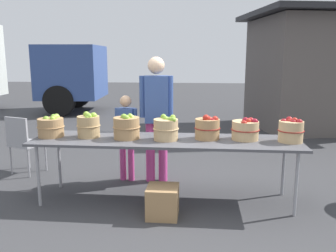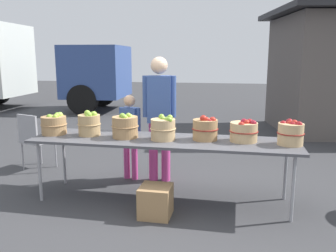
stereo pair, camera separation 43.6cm
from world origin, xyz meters
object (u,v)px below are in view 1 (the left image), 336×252
object	(u,v)px
apple_basket_red_2	(291,130)
produce_crate	(163,202)
apple_basket_green_1	(89,125)
child_customer	(126,131)
apple_basket_red_0	(208,128)
apple_basket_green_3	(166,129)
market_table	(166,142)
vendor_adult	(156,110)
apple_basket_red_1	(245,129)
apple_basket_green_2	(127,127)
apple_basket_green_0	(51,127)
folding_chair	(23,140)

from	to	relation	value
apple_basket_red_2	produce_crate	world-z (taller)	apple_basket_red_2
apple_basket_green_1	produce_crate	bearing A→B (deg)	-26.78
child_customer	produce_crate	xyz separation A→B (m)	(0.62, -1.10, -0.53)
apple_basket_red_0	child_customer	distance (m)	1.25
apple_basket_green_3	apple_basket_red_0	bearing A→B (deg)	10.72
market_table	vendor_adult	size ratio (longest dim) A/B	1.83
apple_basket_red_1	apple_basket_green_1	bearing A→B (deg)	-178.66
apple_basket_green_3	child_customer	bearing A→B (deg)	132.13
apple_basket_green_1	apple_basket_red_1	xyz separation A→B (m)	(1.84, 0.04, -0.02)
apple_basket_green_1	apple_basket_green_3	distance (m)	0.93
apple_basket_red_1	apple_basket_red_2	world-z (taller)	apple_basket_red_2
apple_basket_green_2	child_customer	xyz separation A→B (m)	(-0.15, 0.66, -0.19)
apple_basket_red_1	produce_crate	world-z (taller)	apple_basket_red_1
apple_basket_green_2	vendor_adult	distance (m)	0.73
apple_basket_green_0	apple_basket_green_3	bearing A→B (deg)	-1.70
apple_basket_red_0	vendor_adult	bearing A→B (deg)	138.49
produce_crate	apple_basket_green_0	bearing A→B (deg)	161.86
market_table	apple_basket_red_0	distance (m)	0.52
apple_basket_green_1	vendor_adult	bearing A→B (deg)	40.82
apple_basket_green_1	market_table	bearing A→B (deg)	-1.98
market_table	folding_chair	distance (m)	2.30
apple_basket_green_1	apple_basket_red_2	xyz separation A→B (m)	(2.34, -0.02, -0.01)
market_table	vendor_adult	bearing A→B (deg)	106.04
apple_basket_green_2	apple_basket_red_0	bearing A→B (deg)	4.27
child_customer	apple_basket_green_0	bearing A→B (deg)	46.87
apple_basket_green_3	apple_basket_red_1	xyz separation A→B (m)	(0.91, 0.10, -0.01)
produce_crate	apple_basket_green_2	bearing A→B (deg)	137.15
vendor_adult	folding_chair	world-z (taller)	vendor_adult
apple_basket_green_0	apple_basket_red_0	bearing A→B (deg)	1.49
apple_basket_green_1	apple_basket_red_2	distance (m)	2.34
apple_basket_green_3	apple_basket_red_2	bearing A→B (deg)	1.38
apple_basket_red_2	market_table	bearing A→B (deg)	-179.60
market_table	apple_basket_red_0	xyz separation A→B (m)	(0.48, 0.07, 0.16)
apple_basket_red_0	apple_basket_red_2	world-z (taller)	apple_basket_red_0
apple_basket_green_0	folding_chair	world-z (taller)	apple_basket_green_0
market_table	folding_chair	bearing A→B (deg)	160.28
apple_basket_red_0	child_customer	size ratio (longest dim) A/B	0.26
apple_basket_red_1	child_customer	world-z (taller)	child_customer
market_table	apple_basket_green_2	bearing A→B (deg)	-179.45
apple_basket_red_0	apple_basket_green_3	bearing A→B (deg)	-169.28
apple_basket_green_0	apple_basket_red_1	xyz separation A→B (m)	(2.31, 0.06, -0.00)
apple_basket_red_0	vendor_adult	xyz separation A→B (m)	(-0.68, 0.60, 0.12)
apple_basket_red_0	apple_basket_red_2	distance (m)	0.93
market_table	produce_crate	bearing A→B (deg)	-88.39
apple_basket_green_1	apple_basket_red_1	distance (m)	1.84
apple_basket_green_3	child_customer	size ratio (longest dim) A/B	0.25
apple_basket_green_0	vendor_adult	bearing A→B (deg)	28.45
apple_basket_green_3	folding_chair	size ratio (longest dim) A/B	0.35
apple_basket_red_0	market_table	bearing A→B (deg)	-172.25
apple_basket_red_2	folding_chair	xyz separation A→B (m)	(-3.57, 0.76, -0.38)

